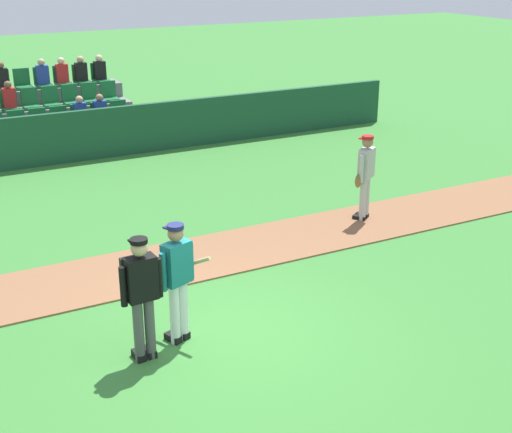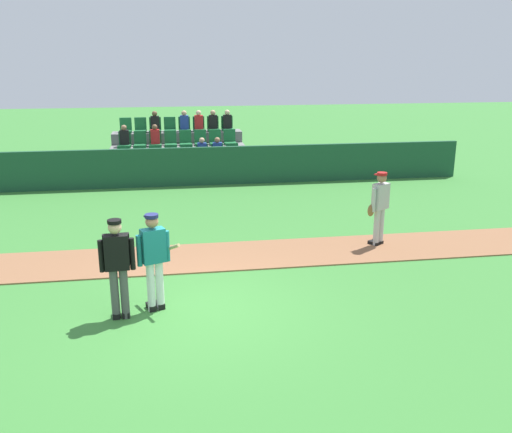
{
  "view_description": "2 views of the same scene",
  "coord_description": "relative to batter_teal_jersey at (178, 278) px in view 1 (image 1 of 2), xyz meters",
  "views": [
    {
      "loc": [
        -3.86,
        -8.09,
        5.2
      ],
      "look_at": [
        1.33,
        1.65,
        1.02
      ],
      "focal_mm": 49.87,
      "sensor_mm": 36.0,
      "label": 1
    },
    {
      "loc": [
        -0.33,
        -8.95,
        4.35
      ],
      "look_at": [
        1.38,
        1.92,
        1.12
      ],
      "focal_mm": 38.89,
      "sensor_mm": 36.0,
      "label": 2
    }
  ],
  "objects": [
    {
      "name": "dugout_fence",
      "position": [
        0.68,
        9.63,
        -0.31
      ],
      "size": [
        20.0,
        0.16,
        1.32
      ],
      "primitive_type": "cube",
      "color": "#19472D",
      "rests_on": "ground"
    },
    {
      "name": "ground_plane",
      "position": [
        0.68,
        -0.18,
        -0.97
      ],
      "size": [
        80.0,
        80.0,
        0.0
      ],
      "primitive_type": "plane",
      "color": "#387A33"
    },
    {
      "name": "stadium_bleachers",
      "position": [
        0.69,
        11.51,
        -0.33
      ],
      "size": [
        5.0,
        2.95,
        2.3
      ],
      "color": "slate",
      "rests_on": "ground"
    },
    {
      "name": "infield_dirt_path",
      "position": [
        0.68,
        2.46,
        -0.95
      ],
      "size": [
        28.0,
        1.81,
        0.03
      ],
      "primitive_type": "cube",
      "color": "brown",
      "rests_on": "ground"
    },
    {
      "name": "umpire_home_plate",
      "position": [
        -0.6,
        -0.22,
        0.03
      ],
      "size": [
        0.59,
        0.32,
        1.76
      ],
      "color": "#4C4C4C",
      "rests_on": "ground"
    },
    {
      "name": "batter_teal_jersey",
      "position": [
        0.0,
        0.0,
        0.0
      ],
      "size": [
        0.75,
        0.69,
        1.76
      ],
      "color": "white",
      "rests_on": "ground"
    },
    {
      "name": "runner_grey_jersey",
      "position": [
        5.1,
        2.66,
        -0.01
      ],
      "size": [
        0.63,
        0.44,
        1.76
      ],
      "color": "#B2B2B2",
      "rests_on": "ground"
    }
  ]
}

